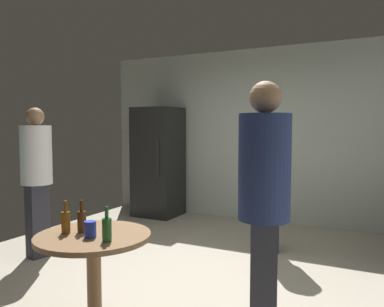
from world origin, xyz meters
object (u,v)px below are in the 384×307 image
beer_bottle_green (107,229)px  person_in_olive_shirt (270,171)px  person_in_white_shirt (37,170)px  person_in_navy_shirt (264,194)px  foreground_table (94,249)px  beer_bottle_brown (82,221)px  plastic_cup_blue (90,229)px  refrigerator (158,162)px  beer_bottle_amber (66,221)px

beer_bottle_green → person_in_olive_shirt: bearing=80.9°
person_in_white_shirt → person_in_navy_shirt: (2.81, -0.62, 0.05)m
foreground_table → person_in_navy_shirt: size_ratio=0.45×
beer_bottle_brown → plastic_cup_blue: 0.15m
person_in_olive_shirt → person_in_navy_shirt: person_in_navy_shirt is taller
foreground_table → refrigerator: bearing=115.0°
beer_bottle_green → beer_bottle_brown: bearing=163.7°
refrigerator → plastic_cup_blue: (1.63, -3.49, -0.11)m
refrigerator → person_in_white_shirt: refrigerator is taller
foreground_table → beer_bottle_amber: bearing=-160.9°
beer_bottle_amber → person_in_olive_shirt: 2.58m
beer_bottle_green → person_in_navy_shirt: size_ratio=0.13×
foreground_table → beer_bottle_amber: size_ratio=3.48×
person_in_olive_shirt → person_in_white_shirt: size_ratio=0.97×
beer_bottle_amber → person_in_white_shirt: bearing=144.6°
person_in_olive_shirt → beer_bottle_brown: bearing=-35.3°
person_in_navy_shirt → person_in_olive_shirt: bearing=-93.8°
plastic_cup_blue → beer_bottle_green: bearing=-6.9°
person_in_olive_shirt → plastic_cup_blue: bearing=-31.9°
foreground_table → person_in_olive_shirt: bearing=76.1°
refrigerator → person_in_white_shirt: (-0.11, -2.41, 0.09)m
person_in_white_shirt → person_in_navy_shirt: 2.87m
beer_bottle_amber → plastic_cup_blue: size_ratio=2.09×
foreground_table → beer_bottle_amber: 0.28m
refrigerator → beer_bottle_brown: (1.49, -3.42, -0.08)m
person_in_navy_shirt → plastic_cup_blue: bearing=5.1°
refrigerator → person_in_navy_shirt: bearing=-48.3°
beer_bottle_amber → refrigerator: bearing=111.9°
beer_bottle_brown → person_in_navy_shirt: 1.28m
beer_bottle_amber → beer_bottle_green: bearing=-3.4°
plastic_cup_blue → person_in_white_shirt: size_ratio=0.06×
refrigerator → beer_bottle_amber: (1.40, -3.48, -0.08)m
refrigerator → beer_bottle_amber: bearing=-68.1°
refrigerator → beer_bottle_green: (1.79, -3.51, -0.08)m
beer_bottle_amber → plastic_cup_blue: bearing=-0.8°
refrigerator → beer_bottle_amber: refrigerator is taller
refrigerator → plastic_cup_blue: size_ratio=16.36×
foreground_table → plastic_cup_blue: size_ratio=7.27×
refrigerator → person_in_navy_shirt: size_ratio=1.01×
beer_bottle_brown → person_in_olive_shirt: person_in_olive_shirt is taller
person_in_olive_shirt → person_in_white_shirt: person_in_white_shirt is taller
beer_bottle_brown → person_in_olive_shirt: (0.69, 2.39, 0.15)m
beer_bottle_brown → beer_bottle_green: (0.29, -0.09, 0.00)m
beer_bottle_brown → plastic_cup_blue: (0.14, -0.07, -0.03)m
foreground_table → beer_bottle_green: 0.28m
plastic_cup_blue → person_in_navy_shirt: person_in_navy_shirt is taller
plastic_cup_blue → person_in_olive_shirt: size_ratio=0.07×
plastic_cup_blue → person_in_navy_shirt: 1.19m
plastic_cup_blue → person_in_white_shirt: (-1.74, 1.08, 0.20)m
refrigerator → person_in_olive_shirt: refrigerator is taller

